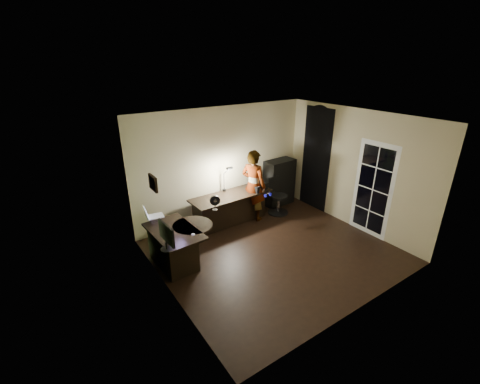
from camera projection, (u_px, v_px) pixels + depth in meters
floor at (275, 252)px, 6.60m from camera, size 4.50×4.00×0.01m
ceiling at (281, 119)px, 5.55m from camera, size 4.50×4.00×0.01m
wall_back at (223, 164)px, 7.60m from camera, size 4.50×0.01×2.70m
wall_front at (369, 236)px, 4.54m from camera, size 4.50×0.01×2.70m
wall_left at (165, 223)px, 4.91m from camera, size 0.01×4.00×2.70m
wall_right at (354, 170)px, 7.23m from camera, size 0.01×4.00×2.70m
green_wall_overlay at (166, 222)px, 4.92m from camera, size 0.00×4.00×2.70m
arched_doorway at (316, 159)px, 8.12m from camera, size 0.01×0.90×2.60m
french_door at (373, 190)px, 6.92m from camera, size 0.02×0.92×2.10m
framed_picture at (153, 183)px, 5.08m from camera, size 0.04×0.30×0.25m
desk_left at (175, 247)px, 6.09m from camera, size 0.83×1.29×0.72m
desk_right at (231, 209)px, 7.61m from camera, size 1.98×0.75×0.74m
cabinet at (279, 182)px, 8.54m from camera, size 0.84×0.46×1.23m
laptop_stand at (155, 219)px, 6.32m from camera, size 0.26×0.22×0.09m
laptop at (154, 211)px, 6.25m from camera, size 0.40×0.38×0.24m
monitor at (166, 241)px, 5.32m from camera, size 0.14×0.53×0.35m
mouse at (193, 235)px, 5.80m from camera, size 0.08×0.10×0.04m
phone at (190, 225)px, 6.15m from camera, size 0.07×0.13×0.01m
pen at (175, 231)px, 5.94m from camera, size 0.01×0.13×0.01m
speaker at (169, 238)px, 5.54m from camera, size 0.09×0.09×0.18m
notepad at (194, 237)px, 5.75m from camera, size 0.16×0.21×0.01m
desk_fan at (215, 203)px, 6.66m from camera, size 0.25×0.19×0.33m
headphones at (268, 195)px, 7.37m from camera, size 0.19×0.12×0.08m
printer at (258, 187)px, 7.71m from camera, size 0.47×0.40×0.18m
desk_lamp at (224, 177)px, 7.53m from camera, size 0.22×0.35×0.72m
office_chair at (279, 196)px, 8.06m from camera, size 0.59×0.59×0.92m
person at (253, 186)px, 7.63m from camera, size 0.62×0.73×1.74m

